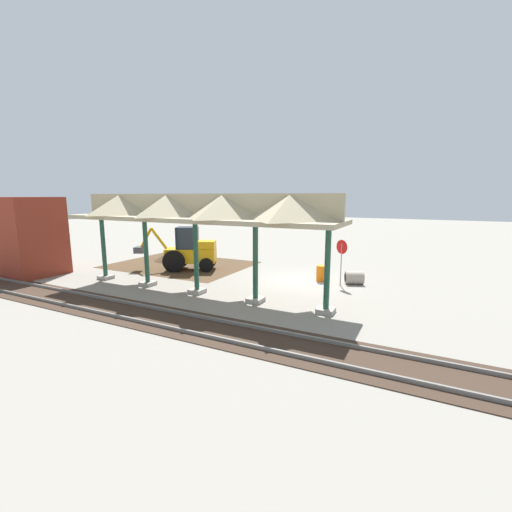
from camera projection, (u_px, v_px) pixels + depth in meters
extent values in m
plane|color=gray|center=(301.00, 281.00, 19.47)|extent=(120.00, 120.00, 0.00)
cube|color=#4C3823|center=(181.00, 265.00, 24.12)|extent=(9.41, 7.00, 0.01)
cube|color=#9E998E|center=(326.00, 310.00, 14.20)|extent=(0.70, 0.70, 0.20)
cylinder|color=#1E4C38|center=(327.00, 271.00, 13.90)|extent=(0.24, 0.24, 3.60)
cube|color=#9E998E|center=(255.00, 300.00, 15.65)|extent=(0.70, 0.70, 0.20)
cylinder|color=#1E4C38|center=(255.00, 263.00, 15.36)|extent=(0.24, 0.24, 3.60)
cube|color=#9E998E|center=(197.00, 291.00, 17.11)|extent=(0.70, 0.70, 0.20)
cylinder|color=#1E4C38|center=(196.00, 258.00, 16.81)|extent=(0.24, 0.24, 3.60)
cube|color=#9E998E|center=(148.00, 283.00, 18.56)|extent=(0.70, 0.70, 0.20)
cylinder|color=#1E4C38|center=(146.00, 253.00, 18.26)|extent=(0.24, 0.24, 3.60)
cube|color=#9E998E|center=(106.00, 277.00, 20.01)|extent=(0.70, 0.70, 0.20)
cylinder|color=#1E4C38|center=(104.00, 248.00, 19.72)|extent=(0.24, 0.24, 3.60)
cube|color=tan|center=(195.00, 219.00, 16.48)|extent=(14.31, 3.20, 0.20)
cube|color=tan|center=(194.00, 205.00, 16.37)|extent=(14.31, 0.20, 1.10)
pyramid|color=tan|center=(291.00, 207.00, 14.19)|extent=(2.95, 3.20, 1.10)
pyramid|color=tan|center=(224.00, 206.00, 15.64)|extent=(2.95, 3.20, 1.10)
pyramid|color=tan|center=(168.00, 205.00, 17.09)|extent=(2.95, 3.20, 1.10)
pyramid|color=tan|center=(121.00, 204.00, 18.55)|extent=(2.95, 3.20, 1.10)
cube|color=slate|center=(234.00, 323.00, 12.83)|extent=(60.00, 0.08, 0.15)
cube|color=slate|center=(212.00, 337.00, 11.57)|extent=(60.00, 0.08, 0.15)
cube|color=#38281E|center=(224.00, 332.00, 12.21)|extent=(60.00, 2.58, 0.03)
cylinder|color=gray|center=(341.00, 265.00, 18.39)|extent=(0.06, 0.06, 2.30)
cylinder|color=red|center=(342.00, 247.00, 18.22)|extent=(0.67, 0.42, 0.76)
cube|color=orange|center=(191.00, 255.00, 22.30)|extent=(3.45, 2.57, 0.90)
cube|color=#1E262D|center=(187.00, 238.00, 22.11)|extent=(1.68, 1.62, 1.40)
cube|color=orange|center=(206.00, 245.00, 22.17)|extent=(1.51, 1.49, 0.50)
cylinder|color=black|center=(179.00, 257.00, 23.07)|extent=(1.39, 0.88, 1.40)
cylinder|color=black|center=(174.00, 261.00, 21.66)|extent=(1.39, 0.88, 1.40)
cylinder|color=black|center=(209.00, 261.00, 23.02)|extent=(0.94, 0.66, 0.90)
cylinder|color=black|center=(206.00, 265.00, 21.74)|extent=(0.94, 0.66, 0.90)
cylinder|color=orange|center=(159.00, 238.00, 22.14)|extent=(1.04, 0.63, 1.41)
cylinder|color=orange|center=(146.00, 239.00, 22.16)|extent=(0.92, 0.56, 1.48)
cube|color=#47474C|center=(140.00, 250.00, 22.28)|extent=(0.89, 0.98, 0.40)
cone|color=#4C3823|center=(172.00, 260.00, 25.78)|extent=(5.27, 5.27, 1.57)
cylinder|color=#9E9384|center=(354.00, 278.00, 18.79)|extent=(1.17, 1.03, 0.71)
cylinder|color=black|center=(345.00, 278.00, 18.82)|extent=(0.20, 0.43, 0.46)
cube|color=maroon|center=(29.00, 236.00, 20.73)|extent=(3.31, 3.04, 4.73)
cylinder|color=orange|center=(321.00, 273.00, 19.45)|extent=(0.56, 0.56, 0.90)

